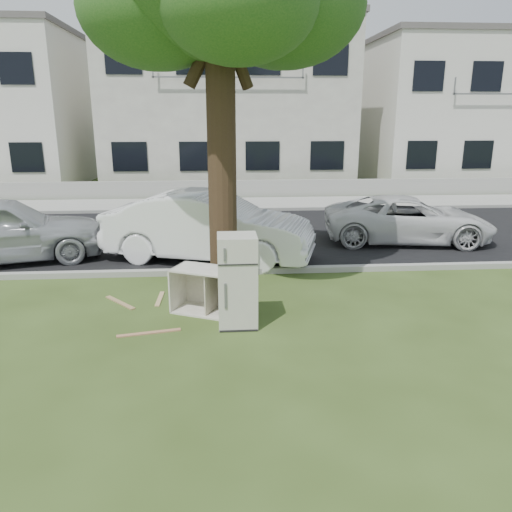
{
  "coord_description": "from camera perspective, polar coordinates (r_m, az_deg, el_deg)",
  "views": [
    {
      "loc": [
        -0.46,
        -7.74,
        3.3
      ],
      "look_at": [
        0.16,
        0.6,
        0.91
      ],
      "focal_mm": 35.0,
      "sensor_mm": 36.0,
      "label": 1
    }
  ],
  "objects": [
    {
      "name": "kerb_far",
      "position": [
        17.61,
        -2.65,
        5.11
      ],
      "size": [
        120.0,
        0.18,
        0.12
      ],
      "primitive_type": "cube",
      "color": "gray",
      "rests_on": "ground"
    },
    {
      "name": "plank_c",
      "position": [
        9.42,
        -10.94,
        -4.82
      ],
      "size": [
        0.1,
        0.74,
        0.02
      ],
      "primitive_type": "cube",
      "rotation": [
        0.0,
        0.0,
        1.55
      ],
      "color": "tan",
      "rests_on": "ground"
    },
    {
      "name": "plank_b",
      "position": [
        9.4,
        -15.27,
        -5.15
      ],
      "size": [
        0.65,
        0.73,
        0.02
      ],
      "primitive_type": "cube",
      "rotation": [
        0.0,
        0.0,
        -0.86
      ],
      "color": "#9B7C51",
      "rests_on": "ground"
    },
    {
      "name": "car_right",
      "position": [
        13.86,
        17.0,
        4.03
      ],
      "size": [
        4.62,
        2.61,
        1.22
      ],
      "primitive_type": "imported",
      "rotation": [
        0.0,
        0.0,
        1.43
      ],
      "color": "silver",
      "rests_on": "ground"
    },
    {
      "name": "fridge",
      "position": [
        7.93,
        -2.13,
        -2.87
      ],
      "size": [
        0.62,
        0.57,
        1.5
      ],
      "primitive_type": "cube",
      "rotation": [
        0.0,
        0.0,
        0.0
      ],
      "color": "beige",
      "rests_on": "ground"
    },
    {
      "name": "sidewalk",
      "position": [
        19.04,
        -2.78,
        5.95
      ],
      "size": [
        120.0,
        2.8,
        0.01
      ],
      "primitive_type": "cube",
      "color": "gray",
      "rests_on": "ground"
    },
    {
      "name": "townhouse_right",
      "position": [
        28.15,
        22.89,
        14.99
      ],
      "size": [
        10.2,
        8.16,
        6.84
      ],
      "color": "silver",
      "rests_on": "ground"
    },
    {
      "name": "car_center",
      "position": [
        11.58,
        -5.4,
        3.34
      ],
      "size": [
        5.08,
        2.96,
        1.58
      ],
      "primitive_type": "imported",
      "rotation": [
        0.0,
        0.0,
        1.28
      ],
      "color": "white",
      "rests_on": "ground"
    },
    {
      "name": "cabinet",
      "position": [
        8.63,
        -6.08,
        -3.88
      ],
      "size": [
        1.16,
        0.98,
        0.78
      ],
      "primitive_type": "cube",
      "rotation": [
        0.0,
        0.0,
        -0.43
      ],
      "color": "silver",
      "rests_on": "ground"
    },
    {
      "name": "road",
      "position": [
        14.14,
        -2.24,
        2.44
      ],
      "size": [
        120.0,
        7.0,
        0.01
      ],
      "primitive_type": "cube",
      "color": "black",
      "rests_on": "ground"
    },
    {
      "name": "kerb_near",
      "position": [
        10.72,
        -1.56,
        -2.01
      ],
      "size": [
        120.0,
        0.18,
        0.12
      ],
      "primitive_type": "cube",
      "color": "gray",
      "rests_on": "ground"
    },
    {
      "name": "plank_a",
      "position": [
        8.05,
        -12.13,
        -8.58
      ],
      "size": [
        0.98,
        0.28,
        0.02
      ],
      "primitive_type": "cube",
      "rotation": [
        0.0,
        0.0,
        0.2
      ],
      "color": "#A77250",
      "rests_on": "ground"
    },
    {
      "name": "low_wall",
      "position": [
        20.56,
        -2.91,
        7.66
      ],
      "size": [
        120.0,
        0.15,
        0.7
      ],
      "primitive_type": "cube",
      "color": "gray",
      "rests_on": "ground"
    },
    {
      "name": "ground",
      "position": [
        8.43,
        -0.77,
        -7.13
      ],
      "size": [
        120.0,
        120.0,
        0.0
      ],
      "primitive_type": "plane",
      "color": "#314418"
    },
    {
      "name": "townhouse_center",
      "position": [
        25.25,
        -3.31,
        16.87
      ],
      "size": [
        11.22,
        8.16,
        7.44
      ],
      "color": "beige",
      "rests_on": "ground"
    },
    {
      "name": "car_left",
      "position": [
        12.77,
        -27.18,
        2.71
      ],
      "size": [
        4.83,
        2.94,
        1.54
      ],
      "primitive_type": "imported",
      "rotation": [
        0.0,
        0.0,
        1.84
      ],
      "color": "#A7ABAF",
      "rests_on": "ground"
    }
  ]
}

